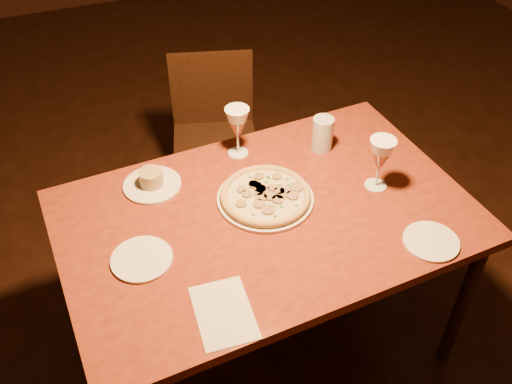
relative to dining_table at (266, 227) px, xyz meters
name	(u,v)px	position (x,y,z in m)	size (l,w,h in m)	color
floor	(294,282)	(0.25, 0.23, -0.68)	(7.00, 7.00, 0.00)	black
dining_table	(266,227)	(0.00, 0.00, 0.00)	(1.44, 0.97, 0.75)	maroon
chair_far	(214,131)	(0.10, 0.90, -0.22)	(0.49, 0.49, 0.82)	black
pizza_plate	(265,196)	(0.02, 0.06, 0.09)	(0.34, 0.34, 0.04)	white
ramekin_saucer	(152,181)	(-0.33, 0.29, 0.09)	(0.21, 0.21, 0.07)	white
wine_glass_far	(238,132)	(0.03, 0.35, 0.17)	(0.09, 0.09, 0.20)	#A45B44
wine_glass_right	(379,164)	(0.42, -0.01, 0.17)	(0.09, 0.09, 0.20)	#A45B44
water_tumbler	(323,134)	(0.34, 0.26, 0.13)	(0.08, 0.08, 0.14)	silver
side_plate_left	(142,259)	(-0.45, -0.05, 0.07)	(0.19, 0.19, 0.01)	white
side_plate_near	(431,241)	(0.44, -0.32, 0.07)	(0.18, 0.18, 0.01)	white
menu_card	(224,312)	(-0.27, -0.34, 0.07)	(0.16, 0.24, 0.00)	beige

